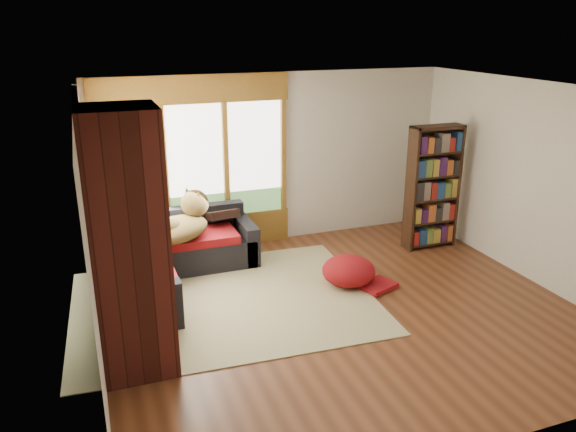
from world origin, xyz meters
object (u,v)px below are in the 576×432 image
object	(u,v)px
sectional_sofa	(156,256)
dog_tan	(182,218)
dog_brindle	(143,241)
area_rug	(225,302)
pouf	(349,270)
bookshelf	(433,188)
brick_chimney	(129,246)

from	to	relation	value
sectional_sofa	dog_tan	bearing A→B (deg)	-1.64
sectional_sofa	dog_brindle	xyz separation A→B (m)	(-0.19, -0.49, 0.44)
area_rug	pouf	size ratio (longest dim) A/B	5.17
area_rug	bookshelf	distance (m)	3.61
brick_chimney	sectional_sofa	size ratio (longest dim) A/B	1.18
area_rug	dog_tan	bearing A→B (deg)	106.64
brick_chimney	bookshelf	world-z (taller)	brick_chimney
pouf	bookshelf	bearing A→B (deg)	24.17
sectional_sofa	area_rug	size ratio (longest dim) A/B	0.61
pouf	dog_tan	distance (m)	2.32
pouf	dog_brindle	bearing A→B (deg)	166.70
dog_tan	dog_brindle	size ratio (longest dim) A/B	1.33
brick_chimney	pouf	size ratio (longest dim) A/B	3.70
brick_chimney	area_rug	world-z (taller)	brick_chimney
pouf	area_rug	bearing A→B (deg)	177.95
dog_brindle	dog_tan	bearing A→B (deg)	-76.60
pouf	dog_brindle	size ratio (longest dim) A/B	0.84
bookshelf	pouf	xyz separation A→B (m)	(-1.75, -0.79, -0.73)
brick_chimney	sectional_sofa	distance (m)	2.32
sectional_sofa	dog_tan	distance (m)	0.63
brick_chimney	bookshelf	size ratio (longest dim) A/B	1.39
brick_chimney	bookshelf	xyz separation A→B (m)	(4.54, 1.74, -0.36)
brick_chimney	dog_tan	world-z (taller)	brick_chimney
sectional_sofa	pouf	size ratio (longest dim) A/B	3.13
bookshelf	dog_brindle	xyz separation A→B (m)	(-4.29, -0.19, -0.20)
brick_chimney	dog_brindle	world-z (taller)	brick_chimney
bookshelf	area_rug	bearing A→B (deg)	-167.99
dog_tan	dog_brindle	world-z (taller)	dog_tan
area_rug	dog_brindle	size ratio (longest dim) A/B	4.34
brick_chimney	sectional_sofa	world-z (taller)	brick_chimney
area_rug	pouf	world-z (taller)	pouf
bookshelf	dog_tan	xyz separation A→B (m)	(-3.72, 0.28, -0.13)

